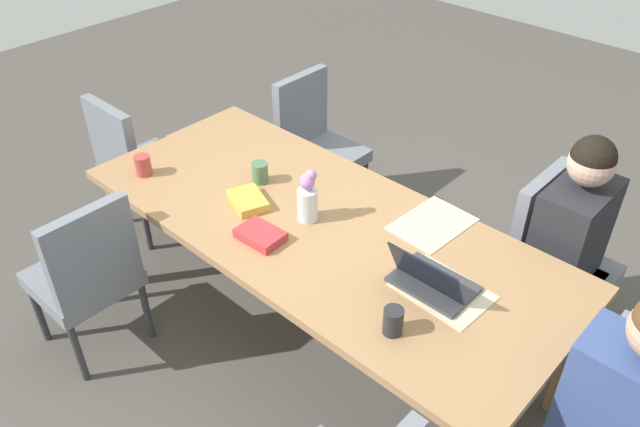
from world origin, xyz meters
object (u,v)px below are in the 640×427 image
Objects in this scene: chair_head_right_right_far at (135,160)px; book_red_cover at (260,235)px; chair_near_left_near at (552,253)px; book_blue_cover at (248,201)px; dining_table at (320,235)px; coffee_mug_near_left at (143,165)px; person_near_left_near at (562,262)px; flower_vase at (308,196)px; coffee_mug_near_right at (260,173)px; coffee_mug_centre_left at (393,321)px; laptop_head_left_left_mid at (431,281)px; chair_far_left_far at (87,272)px; chair_near_right_mid at (315,140)px.

chair_head_right_right_far is 4.50× the size of book_red_cover.
chair_near_left_near is 1.49m from book_blue_cover.
coffee_mug_near_left is at bearing 18.32° from dining_table.
person_near_left_near reaches higher than flower_vase.
coffee_mug_near_right is at bearing -9.19° from flower_vase.
dining_table is at bearing -25.30° from coffee_mug_centre_left.
chair_head_right_right_far reaches higher than coffee_mug_near_left.
chair_near_left_near is 0.75× the size of person_near_left_near.
person_near_left_near is 0.87m from laptop_head_left_left_mid.
chair_head_right_right_far is (2.29, 0.83, -0.03)m from person_near_left_near.
dining_table is 21.28× the size of coffee_mug_centre_left.
chair_far_left_far is at bearing 43.86° from person_near_left_near.
laptop_head_left_left_mid is 3.11× the size of coffee_mug_near_left.
chair_head_right_right_far is 2.13m from coffee_mug_centre_left.
coffee_mug_near_left is at bearing 37.82° from book_blue_cover.
chair_far_left_far is at bearing 77.07° from book_blue_cover.
chair_near_left_near is at bearing -131.49° from book_red_cover.
book_blue_cover is (0.23, -0.14, 0.00)m from book_red_cover.
book_red_cover is (0.11, 0.26, 0.09)m from dining_table.
dining_table is 0.46m from coffee_mug_near_right.
book_blue_cover is at bearing 20.27° from dining_table.
person_near_left_near is 5.97× the size of book_red_cover.
chair_near_right_mid is 3.52× the size of flower_vase.
chair_near_right_mid is at bearing -42.37° from book_blue_cover.
chair_near_right_mid reaches higher than coffee_mug_centre_left.
coffee_mug_centre_left is (0.20, 1.08, 0.28)m from person_near_left_near.
laptop_head_left_left_mid is (-1.38, -0.75, 0.30)m from chair_far_left_far.
chair_near_right_mid is at bearing -48.10° from flower_vase.
chair_near_left_near reaches higher than coffee_mug_near_left.
dining_table is at bearing 134.54° from chair_near_right_mid.
coffee_mug_near_left is at bearing 0.01° from coffee_mug_centre_left.
dining_table is at bearing -161.68° from coffee_mug_near_left.
coffee_mug_centre_left is (-1.41, -0.47, 0.31)m from chair_far_left_far.
person_near_left_near is at bearing 141.24° from chair_near_left_near.
chair_near_right_mid is 8.79× the size of coffee_mug_near_right.
chair_near_right_mid is at bearing -63.86° from coffee_mug_near_right.
coffee_mug_centre_left is at bearing 142.03° from chair_near_right_mid.
dining_table is 0.38m from book_blue_cover.
person_near_left_near is 1.13m from coffee_mug_centre_left.
chair_near_left_near is 4.50× the size of book_blue_cover.
chair_head_right_right_far is at bearing 21.82° from chair_near_left_near.
book_red_cover is (-0.33, 0.31, -0.03)m from coffee_mug_near_right.
flower_vase is at bearing -137.97° from book_blue_cover.
book_blue_cover is at bearing -123.61° from chair_far_left_far.
laptop_head_left_left_mid reaches higher than chair_near_left_near.
book_blue_cover is (-0.58, -0.18, -0.03)m from coffee_mug_near_left.
flower_vase is (0.06, 0.02, 0.19)m from dining_table.
laptop_head_left_left_mid reaches higher than book_red_cover.
coffee_mug_near_right is (0.38, -0.06, -0.07)m from flower_vase.
flower_vase is 0.76m from coffee_mug_centre_left.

